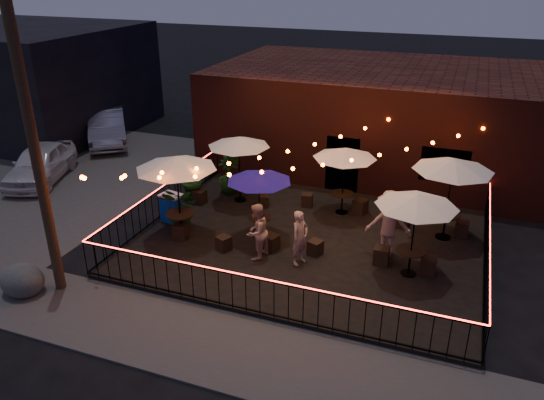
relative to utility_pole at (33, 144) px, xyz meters
The scene contains 39 objects.
ground 7.21m from the utility_pole, 25.71° to the left, with size 110.00×110.00×0.00m, color black.
patio 8.11m from the utility_pole, 40.43° to the left, with size 10.00×8.00×0.15m, color black.
sidewalk 6.74m from the utility_pole, ahead, with size 18.00×2.50×0.05m, color #413F3C.
parking_lot 10.15m from the utility_pole, 135.00° to the left, with size 11.00×12.00×0.02m, color #413F3C.
brick_building 14.27m from the utility_pole, 63.05° to the left, with size 14.00×8.00×4.00m.
background_building 17.19m from the utility_pole, 137.37° to the left, with size 12.00×9.00×5.00m, color black.
utility_pole is the anchor object (origin of this frame).
fence_front 6.38m from the utility_pole, ahead, with size 10.00×0.04×1.04m.
fence_left 5.70m from the utility_pole, 85.03° to the left, with size 0.04×8.00×1.04m.
fence_right 11.85m from the utility_pole, 23.86° to the left, with size 0.04×8.00×1.04m.
festoon_lights 6.32m from the utility_pole, 44.40° to the left, with size 10.02×8.72×1.32m.
cafe_table_0 4.05m from the utility_pole, 63.11° to the left, with size 2.91×2.91×2.63m.
cafe_table_1 7.12m from the utility_pole, 70.70° to the left, with size 2.54×2.54×2.35m.
cafe_table_2 6.09m from the utility_pole, 47.23° to the left, with size 1.96×1.96×2.15m.
cafe_table_3 9.16m from the utility_pole, 49.22° to the left, with size 2.38×2.38×2.28m.
cafe_table_4 9.41m from the utility_pole, 23.58° to the left, with size 2.35×2.35×2.35m.
cafe_table_5 11.19m from the utility_pole, 33.92° to the left, with size 2.70×2.70×2.57m.
bistro_chair_0 5.20m from the utility_pole, 62.43° to the left, with size 0.40×0.40×0.48m, color black.
bistro_chair_1 5.80m from the utility_pole, 44.09° to the left, with size 0.36×0.36×0.43m, color black.
bistro_chair_2 6.94m from the utility_pole, 79.85° to the left, with size 0.40×0.40×0.47m, color black.
bistro_chair_3 8.00m from the utility_pole, 62.98° to the left, with size 0.34×0.34×0.41m, color black.
bistro_chair_4 6.84m from the utility_pole, 38.56° to the left, with size 0.40×0.40×0.48m, color black.
bistro_chair_5 7.86m from the utility_pole, 33.35° to the left, with size 0.36×0.36×0.43m, color black.
bistro_chair_6 9.09m from the utility_pole, 56.33° to the left, with size 0.37×0.37×0.43m, color black.
bistro_chair_7 10.18m from the utility_pole, 47.27° to the left, with size 0.41×0.41×0.49m, color black.
bistro_chair_8 9.39m from the utility_pole, 27.50° to the left, with size 0.41×0.41×0.49m, color black.
bistro_chair_9 10.44m from the utility_pole, 23.72° to the left, with size 0.41×0.41×0.48m, color black.
bistro_chair_10 10.86m from the utility_pole, 39.22° to the left, with size 0.42×0.42×0.49m, color black.
bistro_chair_11 12.24m from the utility_pole, 33.87° to the left, with size 0.39×0.39×0.46m, color black.
patron_a 7.10m from the utility_pole, 30.09° to the left, with size 0.58×0.38×1.59m, color tan.
patron_b 6.09m from the utility_pole, 35.19° to the left, with size 0.81×0.63×1.66m, color beige.
patron_c 9.42m from the utility_pole, 30.52° to the left, with size 1.27×0.73×1.97m, color tan.
potted_shrub_a 5.30m from the utility_pole, 70.93° to the left, with size 1.24×1.07×1.37m, color #173F0D.
potted_shrub_b 6.77m from the utility_pole, 82.37° to the left, with size 0.85×0.68×1.54m, color #0E3F0B.
potted_shrub_c 7.85m from the utility_pole, 76.70° to the left, with size 0.79×0.79×1.40m, color #11380C.
cooler 5.51m from the utility_pole, 78.07° to the left, with size 0.80×0.64×0.94m.
boulder 3.71m from the utility_pole, 143.96° to the right, with size 1.02×0.86×0.79m, color #464641.
car_white 8.94m from the utility_pole, 135.14° to the left, with size 1.66×4.12×1.40m, color silver.
car_silver 12.85m from the utility_pole, 120.73° to the left, with size 1.61×4.62×1.52m, color #A5A4AC.
Camera 1 is at (3.94, -11.65, 7.89)m, focal length 35.00 mm.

